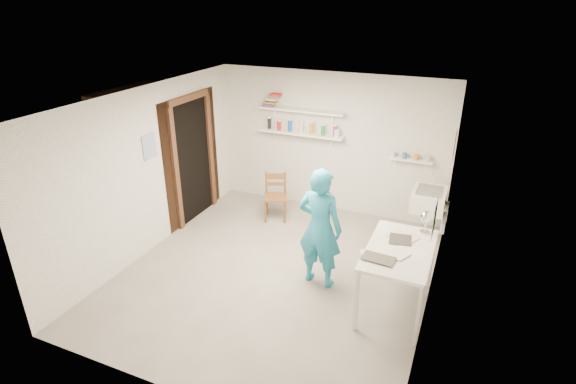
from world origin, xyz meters
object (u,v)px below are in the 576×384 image
at_px(man, 320,228).
at_px(wall_clock, 325,202).
at_px(wooden_chair, 275,197).
at_px(belfast_sink, 429,200).
at_px(desk_lamp, 427,217).
at_px(work_table, 397,279).

distance_m(man, wall_clock, 0.35).
relative_size(wall_clock, wooden_chair, 0.36).
xyz_separation_m(belfast_sink, wall_clock, (-1.16, -1.47, 0.38)).
bearing_deg(wooden_chair, desk_lamp, -44.87).
bearing_deg(wall_clock, man, -79.64).
bearing_deg(belfast_sink, wall_clock, -128.48).
bearing_deg(belfast_sink, work_table, -93.45).
relative_size(man, wooden_chair, 2.02).
xyz_separation_m(man, work_table, (1.03, -0.14, -0.40)).
xyz_separation_m(man, wooden_chair, (-1.29, 1.44, -0.41)).
relative_size(man, work_table, 1.30).
height_order(belfast_sink, work_table, belfast_sink).
relative_size(belfast_sink, wall_clock, 2.05).
height_order(man, desk_lamp, man).
bearing_deg(man, wall_clock, -79.64).
xyz_separation_m(wall_clock, work_table, (1.05, -0.36, -0.67)).
relative_size(wooden_chair, work_table, 0.64).
xyz_separation_m(work_table, desk_lamp, (0.21, 0.50, 0.64)).
distance_m(man, desk_lamp, 1.31).
bearing_deg(desk_lamp, belfast_sink, 94.14).
bearing_deg(man, belfast_sink, -119.03).
bearing_deg(desk_lamp, man, -163.93).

